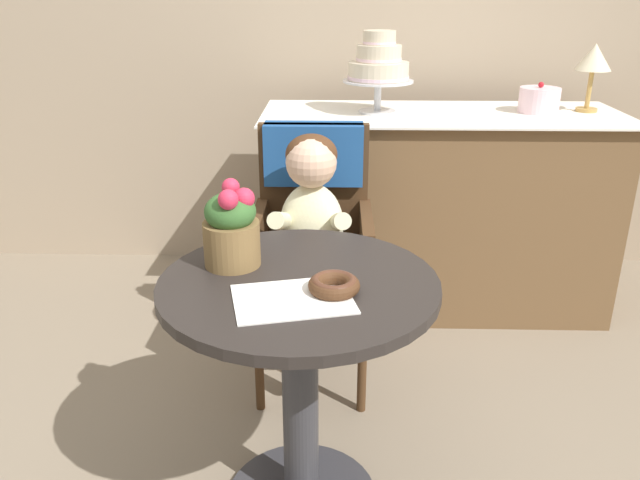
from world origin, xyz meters
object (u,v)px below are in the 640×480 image
object	(u,v)px
cafe_table	(300,352)
seated_child	(311,220)
tiered_cake_stand	(379,65)
donut_front	(334,284)
round_layer_cake	(539,100)
table_lamp	(594,60)
flower_vase	(231,228)
wicker_chair	(313,215)

from	to	relation	value
cafe_table	seated_child	xyz separation A→B (m)	(0.01, 0.56, 0.17)
seated_child	tiered_cake_stand	size ratio (longest dim) A/B	2.14
seated_child	donut_front	size ratio (longest dim) A/B	5.71
cafe_table	round_layer_cake	size ratio (longest dim) A/B	4.19
cafe_table	donut_front	world-z (taller)	donut_front
seated_child	table_lamp	bearing A→B (deg)	34.35
donut_front	round_layer_cake	size ratio (longest dim) A/B	0.74
donut_front	flower_vase	bearing A→B (deg)	149.59
donut_front	seated_child	bearing A→B (deg)	97.42
wicker_chair	table_lamp	xyz separation A→B (m)	(1.17, 0.64, 0.48)
seated_child	flower_vase	bearing A→B (deg)	-112.39
wicker_chair	flower_vase	bearing A→B (deg)	-109.68
donut_front	flower_vase	world-z (taller)	flower_vase
wicker_chair	round_layer_cake	size ratio (longest dim) A/B	5.55
cafe_table	wicker_chair	size ratio (longest dim) A/B	0.75
tiered_cake_stand	round_layer_cake	size ratio (longest dim) A/B	1.97
wicker_chair	seated_child	size ratio (longest dim) A/B	1.31
wicker_chair	seated_child	xyz separation A→B (m)	(-0.00, -0.16, 0.04)
wicker_chair	tiered_cake_stand	xyz separation A→B (m)	(0.26, 0.59, 0.46)
seated_child	donut_front	distance (m)	0.63
seated_child	table_lamp	world-z (taller)	table_lamp
tiered_cake_stand	round_layer_cake	xyz separation A→B (m)	(0.70, 0.03, -0.14)
donut_front	flower_vase	size ratio (longest dim) A/B	0.55
tiered_cake_stand	wicker_chair	bearing A→B (deg)	-113.50
cafe_table	table_lamp	xyz separation A→B (m)	(1.18, 1.35, 0.61)
round_layer_cake	flower_vase	bearing A→B (deg)	-132.79
cafe_table	flower_vase	world-z (taller)	flower_vase
donut_front	table_lamp	xyz separation A→B (m)	(1.09, 1.42, 0.37)
round_layer_cake	wicker_chair	bearing A→B (deg)	-147.11
donut_front	table_lamp	distance (m)	1.83
seated_child	tiered_cake_stand	xyz separation A→B (m)	(0.26, 0.74, 0.42)
cafe_table	seated_child	size ratio (longest dim) A/B	0.99
cafe_table	seated_child	world-z (taller)	seated_child
flower_vase	table_lamp	distance (m)	1.88
wicker_chair	flower_vase	distance (m)	0.67
cafe_table	flower_vase	size ratio (longest dim) A/B	3.10
cafe_table	flower_vase	xyz separation A→B (m)	(-0.18, 0.09, 0.32)
donut_front	round_layer_cake	distance (m)	1.66
seated_child	donut_front	bearing A→B (deg)	-82.58
cafe_table	wicker_chair	world-z (taller)	wicker_chair
seated_child	round_layer_cake	world-z (taller)	round_layer_cake
flower_vase	seated_child	bearing A→B (deg)	67.61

